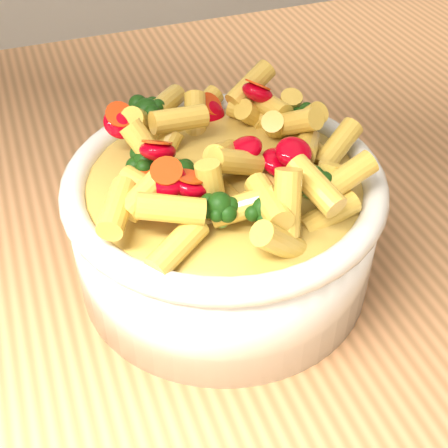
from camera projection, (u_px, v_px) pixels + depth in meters
name	position (u px, v px, depth m)	size (l,w,h in m)	color
table	(221.00, 284.00, 0.63)	(1.20, 0.80, 0.90)	tan
serving_bowl	(224.00, 223.00, 0.47)	(0.23, 0.23, 0.10)	silver
pasta_salad	(224.00, 155.00, 0.43)	(0.19, 0.19, 0.04)	#FFC450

